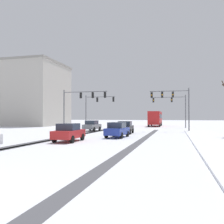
{
  "coord_description": "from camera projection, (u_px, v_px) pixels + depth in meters",
  "views": [
    {
      "loc": [
        7.64,
        -5.23,
        2.23
      ],
      "look_at": [
        0.0,
        24.5,
        2.8
      ],
      "focal_mm": 39.49,
      "sensor_mm": 36.0,
      "label": 1
    }
  ],
  "objects": [
    {
      "name": "wheel_track_right_lane",
      "position": [
        60.0,
        139.0,
        24.77
      ],
      "size": [
        0.77,
        38.5,
        0.01
      ],
      "primitive_type": "cube",
      "color": "#4C4C51",
      "rests_on": "ground"
    },
    {
      "name": "car_black_second",
      "position": [
        125.0,
        127.0,
        32.18
      ],
      "size": [
        1.93,
        4.15,
        1.62
      ],
      "color": "black",
      "rests_on": "ground"
    },
    {
      "name": "traffic_signal_near_right",
      "position": [
        173.0,
        100.0,
        37.13
      ],
      "size": [
        5.86,
        0.38,
        6.5
      ],
      "color": "#56565B",
      "rests_on": "ground"
    },
    {
      "name": "traffic_signal_far_right",
      "position": [
        173.0,
        104.0,
        48.85
      ],
      "size": [
        6.69,
        0.55,
        6.5
      ],
      "color": "#56565B",
      "rests_on": "ground"
    },
    {
      "name": "car_red_fourth",
      "position": [
        69.0,
        132.0,
        21.99
      ],
      "size": [
        1.93,
        4.15,
        1.62
      ],
      "color": "red",
      "rests_on": "ground"
    },
    {
      "name": "traffic_signal_far_left",
      "position": [
        96.0,
        104.0,
        48.51
      ],
      "size": [
        6.12,
        0.53,
        6.5
      ],
      "color": "#56565B",
      "rests_on": "ground"
    },
    {
      "name": "car_blue_third",
      "position": [
        117.0,
        130.0,
        26.19
      ],
      "size": [
        2.01,
        4.19,
        1.62
      ],
      "color": "#233899",
      "rests_on": "ground"
    },
    {
      "name": "car_grey_lead",
      "position": [
        92.0,
        126.0,
        38.44
      ],
      "size": [
        1.95,
        4.16,
        1.62
      ],
      "color": "slate",
      "rests_on": "ground"
    },
    {
      "name": "wheel_track_left_lane",
      "position": [
        56.0,
        139.0,
        24.89
      ],
      "size": [
        1.14,
        38.5,
        0.01
      ],
      "primitive_type": "cube",
      "color": "#4C4C51",
      "rests_on": "ground"
    },
    {
      "name": "bus_oncoming",
      "position": [
        155.0,
        118.0,
        57.13
      ],
      "size": [
        2.72,
        11.01,
        3.38
      ],
      "color": "#B21E1E",
      "rests_on": "ground"
    },
    {
      "name": "traffic_signal_near_left",
      "position": [
        81.0,
        100.0,
        38.69
      ],
      "size": [
        7.31,
        0.42,
        6.5
      ],
      "color": "#56565B",
      "rests_on": "ground"
    },
    {
      "name": "office_building_far_left_block",
      "position": [
        22.0,
        95.0,
        62.44
      ],
      "size": [
        20.89,
        15.2,
        15.54
      ],
      "color": "#B2ADA3",
      "rests_on": "ground"
    },
    {
      "name": "sidewalk_kerb_right",
      "position": [
        219.0,
        144.0,
        19.43
      ],
      "size": [
        4.0,
        38.5,
        0.12
      ],
      "primitive_type": "cube",
      "color": "white",
      "rests_on": "ground"
    },
    {
      "name": "wheel_track_center",
      "position": [
        141.0,
        141.0,
        22.73
      ],
      "size": [
        0.71,
        38.5,
        0.01
      ],
      "primitive_type": "cube",
      "color": "#4C4C51",
      "rests_on": "ground"
    }
  ]
}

